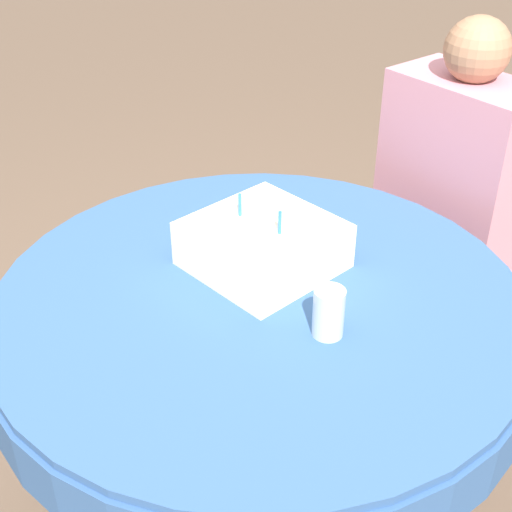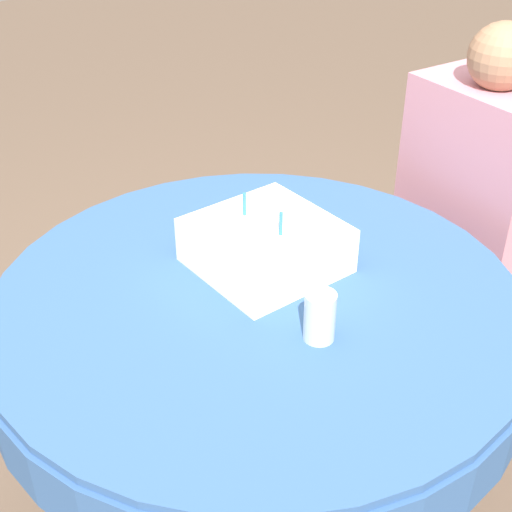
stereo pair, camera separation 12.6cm
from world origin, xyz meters
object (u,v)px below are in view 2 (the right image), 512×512
(birthday_cake, at_px, (266,245))
(chair, at_px, (482,244))
(drinking_glass, at_px, (320,316))
(person, at_px, (472,193))

(birthday_cake, bearing_deg, chair, 86.07)
(chair, xyz_separation_m, birthday_cake, (-0.05, -0.79, 0.27))
(chair, bearing_deg, drinking_glass, -70.85)
(person, distance_m, drinking_glass, 0.82)
(person, relative_size, drinking_glass, 10.91)
(person, height_order, drinking_glass, person)
(drinking_glass, bearing_deg, person, 106.05)
(chair, bearing_deg, person, -90.00)
(person, bearing_deg, drinking_glass, -68.82)
(drinking_glass, bearing_deg, birthday_cake, 164.08)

